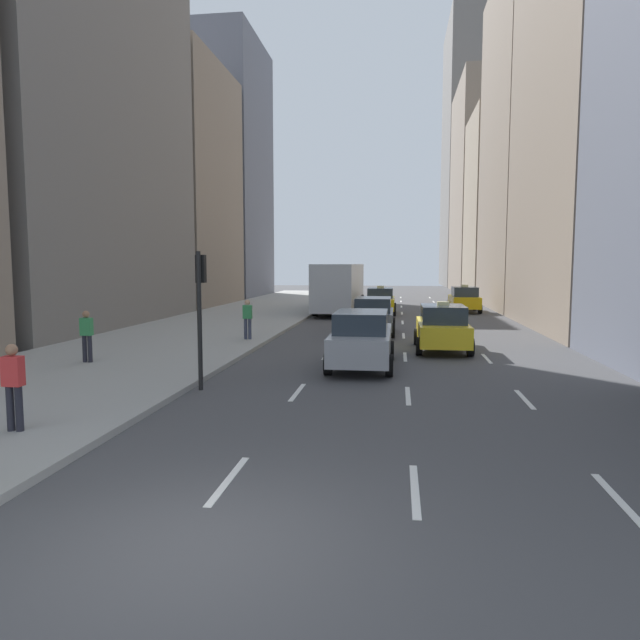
% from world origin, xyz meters
% --- Properties ---
extents(ground_plane, '(160.00, 160.00, 0.00)m').
position_xyz_m(ground_plane, '(0.00, 0.00, 0.00)').
color(ground_plane, '#474749').
extents(sidewalk_left, '(8.00, 66.00, 0.15)m').
position_xyz_m(sidewalk_left, '(-7.00, 27.00, 0.07)').
color(sidewalk_left, '#9E9E99').
rests_on(sidewalk_left, ground).
extents(lane_markings, '(5.72, 56.00, 0.01)m').
position_xyz_m(lane_markings, '(2.60, 23.00, 0.01)').
color(lane_markings, white).
rests_on(lane_markings, ground).
extents(building_row_left, '(6.00, 56.32, 37.92)m').
position_xyz_m(building_row_left, '(-14.00, 25.28, 14.72)').
color(building_row_left, gray).
rests_on(building_row_left, ground).
extents(building_row_right, '(6.00, 90.30, 37.93)m').
position_xyz_m(building_row_right, '(12.00, 44.38, 15.68)').
color(building_row_right, slate).
rests_on(building_row_right, ground).
extents(taxi_lead, '(2.02, 4.40, 1.87)m').
position_xyz_m(taxi_lead, '(4.00, 15.73, 0.88)').
color(taxi_lead, yellow).
rests_on(taxi_lead, ground).
extents(taxi_second, '(2.02, 4.40, 1.87)m').
position_xyz_m(taxi_second, '(1.20, 31.10, 0.88)').
color(taxi_second, yellow).
rests_on(taxi_second, ground).
extents(taxi_third, '(2.02, 4.40, 1.87)m').
position_xyz_m(taxi_third, '(6.80, 33.62, 0.88)').
color(taxi_third, yellow).
rests_on(taxi_third, ground).
extents(sedan_black_near, '(2.02, 4.76, 1.80)m').
position_xyz_m(sedan_black_near, '(1.20, 11.78, 0.92)').
color(sedan_black_near, '#9EA0A5').
rests_on(sedan_black_near, ground).
extents(sedan_silver_behind, '(2.02, 4.50, 1.73)m').
position_xyz_m(sedan_silver_behind, '(1.20, 20.44, 0.88)').
color(sedan_silver_behind, '#565B66').
rests_on(sedan_silver_behind, ground).
extents(city_bus, '(2.80, 11.61, 3.25)m').
position_xyz_m(city_bus, '(-1.61, 32.62, 1.79)').
color(city_bus, '#B7BCC1').
rests_on(city_bus, ground).
extents(pedestrian_near_curb, '(0.36, 0.22, 1.65)m').
position_xyz_m(pedestrian_near_curb, '(-4.77, 3.47, 1.07)').
color(pedestrian_near_curb, '#23232D').
rests_on(pedestrian_near_curb, sidewalk_left).
extents(pedestrian_mid_block, '(0.36, 0.22, 1.65)m').
position_xyz_m(pedestrian_mid_block, '(-7.48, 10.69, 1.07)').
color(pedestrian_mid_block, '#23232D').
rests_on(pedestrian_mid_block, sidewalk_left).
extents(pedestrian_far_walking, '(0.36, 0.22, 1.65)m').
position_xyz_m(pedestrian_far_walking, '(-3.86, 16.81, 1.07)').
color(pedestrian_far_walking, '#383D51').
rests_on(pedestrian_far_walking, sidewalk_left).
extents(traffic_light_pole, '(0.24, 0.42, 3.60)m').
position_xyz_m(traffic_light_pole, '(-2.75, 8.04, 2.41)').
color(traffic_light_pole, black).
rests_on(traffic_light_pole, ground).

